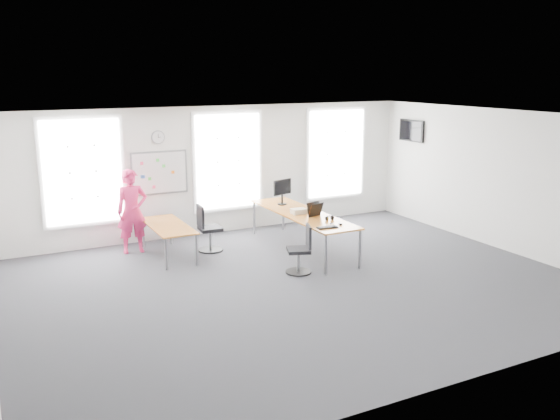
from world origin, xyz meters
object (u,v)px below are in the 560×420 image
headphones (329,218)px  monitor (282,190)px  desk_right (302,215)px  keyboard (327,227)px  chair_right (301,252)px  chair_left (207,231)px  desk_left (168,228)px  person (132,211)px

headphones → monitor: size_ratio=0.29×
desk_right → keyboard: keyboard is taller
chair_right → headphones: 1.15m
desk_right → monitor: size_ratio=5.81×
desk_right → chair_right: bearing=-119.6°
desk_right → headphones: headphones is taller
chair_left → headphones: bearing=-125.5°
headphones → desk_left: bearing=134.2°
keyboard → headphones: bearing=63.1°
chair_left → chair_right: bearing=-149.3°
desk_right → monitor: monitor is taller
chair_left → keyboard: 2.75m
chair_left → headphones: (2.03, -1.65, 0.42)m
keyboard → monitor: bearing=93.8°
chair_right → chair_left: chair_left is taller
chair_right → person: person is taller
desk_left → headphones: bearing=-30.1°
desk_right → chair_left: size_ratio=3.32×
chair_right → monitor: bearing=-178.5°
chair_right → monitor: (0.74, 2.23, 0.75)m
chair_left → desk_right: bearing=-110.8°
desk_left → person: person is taller
monitor → desk_right: bearing=-106.6°
chair_right → person: bearing=-117.8°
chair_left → monitor: monitor is taller
desk_right → person: size_ratio=1.88×
keyboard → headphones: (0.36, 0.51, 0.03)m
headphones → person: bearing=130.9°
chair_left → person: (-1.43, 0.64, 0.45)m
person → keyboard: (3.10, -2.79, -0.07)m
keyboard → monitor: 2.26m
chair_left → keyboard: chair_left is taller
keyboard → monitor: (0.17, 2.23, 0.34)m
desk_right → desk_left: (-2.70, 0.86, -0.15)m
chair_left → headphones: chair_left is taller
desk_left → headphones: headphones is taller
person → keyboard: size_ratio=4.32×
chair_right → monitor: 2.47m
desk_left → person: bearing=133.2°
chair_right → keyboard: (0.57, -0.00, 0.42)m
desk_right → person: bearing=155.8°
person → chair_right: bearing=-45.0°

